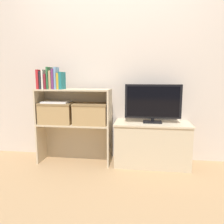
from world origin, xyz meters
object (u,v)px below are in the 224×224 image
tv (153,102)px  book_maroon (47,81)px  book_crimson (40,79)px  book_teal (62,81)px  tv_stand (152,144)px  storage_basket_left (57,112)px  book_mustard (59,81)px  book_forest (50,78)px  book_skyblue (57,78)px  book_plum (54,79)px  book_ivory (45,79)px  storage_basket_right (91,113)px  book_tan (52,80)px  laptop (56,102)px  book_charcoal (42,80)px

tv → book_maroon: bearing=-175.7°
book_crimson → book_teal: size_ratio=1.13×
tv_stand → storage_basket_left: bearing=-176.6°
book_mustard → tv: bearing=4.9°
book_maroon → book_forest: book_forest is taller
book_maroon → book_skyblue: 0.13m
book_skyblue → book_plum: bearing=180.0°
book_skyblue → tv: bearing=4.8°
book_ivory → book_teal: size_ratio=1.14×
book_ivory → book_skyblue: 0.15m
storage_basket_left → storage_basket_right: (0.43, 0.00, 0.00)m
storage_basket_right → tv: bearing=5.3°
book_plum → book_maroon: bearing=180.0°
book_tan → tv_stand: bearing=4.6°
book_plum → book_teal: book_plum is taller
book_teal → laptop: (-0.09, 0.03, -0.26)m
tv_stand → book_forest: bearing=-175.5°
book_tan → storage_basket_right: 0.61m
tv_stand → book_maroon: 1.47m
book_forest → laptop: book_forest is taller
book_mustard → book_tan: bearing=180.0°
tv_stand → tv: tv is taller
book_ivory → book_plum: book_plum is taller
book_skyblue → laptop: (-0.02, 0.03, -0.29)m
book_teal → storage_basket_left: bearing=163.5°
book_charcoal → book_teal: (0.25, 0.00, -0.00)m
book_maroon → laptop: size_ratio=0.57×
book_ivory → book_maroon: 0.04m
book_charcoal → book_teal: bearing=0.0°
book_tan → book_maroon: bearing=180.0°
book_crimson → book_skyblue: 0.21m
book_plum → storage_basket_left: bearing=84.2°
book_forest → book_tan: size_ratio=1.20×
tv → storage_basket_right: size_ratio=1.62×
book_mustard → laptop: bearing=154.4°
book_plum → storage_basket_left: size_ratio=0.58×
book_tan → book_plum: (0.03, 0.00, 0.01)m
book_maroon → book_plum: 0.10m
book_maroon → book_skyblue: (0.12, 0.00, 0.04)m
book_charcoal → book_plum: book_plum is taller
book_forest → storage_basket_left: 0.42m
book_maroon → book_skyblue: size_ratio=0.70×
book_forest → tv_stand: bearing=4.5°
book_maroon → book_plum: book_plum is taller
book_mustard → storage_basket_right: 0.53m
book_forest → laptop: 0.30m
book_skyblue → book_charcoal: bearing=180.0°
book_maroon → book_tan: 0.07m
book_ivory → book_plum: (0.12, 0.00, 0.00)m
book_ivory → book_maroon: book_ivory is taller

